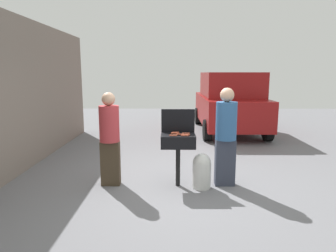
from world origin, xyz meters
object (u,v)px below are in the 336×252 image
Objects in this scene: hot_dog_3 at (185,135)px; hot_dog_2 at (175,133)px; hot_dog_7 at (173,135)px; hot_dog_1 at (175,133)px; propane_tank at (202,170)px; parked_minivan at (229,102)px; bbq_grill at (178,143)px; hot_dog_4 at (176,132)px; hot_dog_0 at (186,133)px; hot_dog_5 at (180,134)px; hot_dog_6 at (186,135)px; person_left at (110,136)px; person_right at (226,133)px.

hot_dog_2 is at bearing 132.72° from hot_dog_3.
hot_dog_1 is at bearing 81.59° from hot_dog_7.
parked_minivan reaches higher than propane_tank.
bbq_grill is 7.20× the size of hot_dog_4.
hot_dog_0 and hot_dog_5 have the same top height.
hot_dog_4 is 0.28m from hot_dog_6.
hot_dog_4 and hot_dog_7 have the same top height.
parked_minivan is at bearing 70.66° from hot_dog_5.
parked_minivan is at bearing 70.18° from bbq_grill.
person_left is at bearing -178.20° from hot_dog_1.
hot_dog_0 is 0.18m from hot_dog_3.
hot_dog_4 is 0.18m from hot_dog_5.
hot_dog_4 is at bearing 80.73° from hot_dog_7.
bbq_grill is 0.56× the size of person_left.
hot_dog_2 is at bearing 0.14° from person_right.
propane_tank is at bearing -25.26° from hot_dog_4.
hot_dog_2 reaches higher than propane_tank.
hot_dog_6 is at bearing -7.55° from person_left.
hot_dog_3 is 0.08× the size of person_left.
hot_dog_3 is at bearing -0.06° from hot_dog_7.
hot_dog_1 is at bearing -0.20° from person_left.
person_right is at bearing 78.80° from parked_minivan.
bbq_grill is 1.52× the size of propane_tank.
hot_dog_6 is (0.13, -0.09, 0.16)m from bbq_grill.
hot_dog_2 is 0.08× the size of person_left.
hot_dog_3 is at bearing -52.57° from bbq_grill.
hot_dog_2 is at bearing 136.87° from hot_dog_5.
bbq_grill is 0.86m from person_right.
hot_dog_4 is 0.21× the size of propane_tank.
hot_dog_2 is at bearing 82.85° from hot_dog_7.
hot_dog_5 is at bearing 38.66° from hot_dog_7.
person_left is (-1.35, 0.00, -0.04)m from hot_dog_0.
bbq_grill is 0.20m from hot_dog_4.
person_left is (-1.34, 0.13, -0.04)m from hot_dog_6.
person_right is (0.71, 0.14, -0.00)m from hot_dog_6.
hot_dog_1 is at bearing -103.32° from hot_dog_4.
person_right reaches higher than hot_dog_1.
person_left reaches higher than hot_dog_1.
hot_dog_1 is 0.05m from hot_dog_4.
hot_dog_2 is 0.21× the size of propane_tank.
propane_tank is 1.73m from person_left.
person_left reaches higher than bbq_grill.
person_left is at bearing 59.18° from parked_minivan.
bbq_grill is at bearing -35.14° from hot_dog_2.
hot_dog_5 reaches higher than bbq_grill.
propane_tank is at bearing -6.74° from person_left.
hot_dog_3 is at bearing -53.04° from hot_dog_1.
hot_dog_5 is 1.00× the size of hot_dog_6.
hot_dog_4 is 5.40m from parked_minivan.
hot_dog_0 and hot_dog_3 have the same top height.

